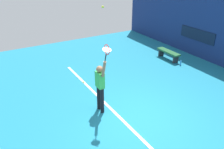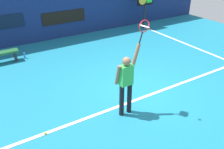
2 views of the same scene
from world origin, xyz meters
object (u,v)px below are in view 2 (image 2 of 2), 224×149
(tennis_racket, at_px, (144,28))
(court_bench, at_px, (0,55))
(scoreboard_clock, at_px, (145,1))
(water_bottle, at_px, (24,55))
(spare_ball, at_px, (45,133))
(tennis_player, at_px, (126,81))

(tennis_racket, height_order, court_bench, tennis_racket)
(scoreboard_clock, bearing_deg, court_bench, -174.33)
(tennis_racket, bearing_deg, scoreboard_clock, 50.74)
(water_bottle, distance_m, spare_ball, 4.98)
(water_bottle, relative_size, spare_ball, 3.53)
(court_bench, distance_m, water_bottle, 0.93)
(water_bottle, bearing_deg, scoreboard_clock, 6.42)
(tennis_player, relative_size, water_bottle, 8.25)
(spare_ball, bearing_deg, tennis_player, -8.43)
(court_bench, height_order, water_bottle, court_bench)
(scoreboard_clock, relative_size, court_bench, 1.34)
(spare_ball, bearing_deg, tennis_racket, -7.03)
(tennis_player, distance_m, water_bottle, 5.52)
(court_bench, relative_size, water_bottle, 5.83)
(court_bench, xyz_separation_m, spare_ball, (0.18, -4.93, -0.30))
(court_bench, bearing_deg, spare_ball, -87.89)
(tennis_player, height_order, tennis_racket, tennis_racket)
(tennis_player, relative_size, spare_ball, 29.11)
(tennis_racket, bearing_deg, spare_ball, 172.97)
(tennis_player, xyz_separation_m, tennis_racket, (0.47, -0.00, 1.35))
(water_bottle, xyz_separation_m, spare_ball, (-0.73, -4.93, -0.09))
(tennis_player, height_order, water_bottle, tennis_player)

